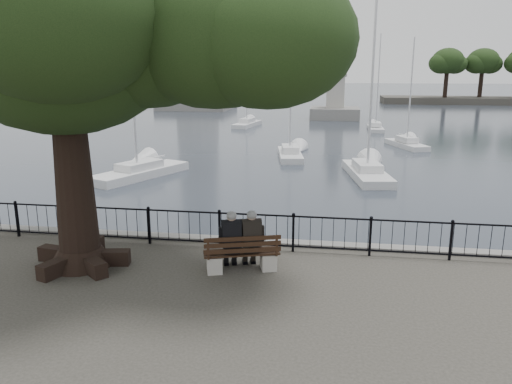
% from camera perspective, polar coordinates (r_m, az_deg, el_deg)
% --- Properties ---
extents(harbor, '(260.00, 260.00, 1.20)m').
position_cam_1_polar(harbor, '(14.22, 0.31, -7.76)').
color(harbor, slate).
rests_on(harbor, ground).
extents(railing, '(22.06, 0.06, 1.00)m').
position_cam_1_polar(railing, '(13.39, -0.00, -4.33)').
color(railing, black).
rests_on(railing, ground).
extents(bench, '(1.90, 1.06, 0.96)m').
position_cam_1_polar(bench, '(12.08, -1.64, -7.53)').
color(bench, '#A09B91').
rests_on(bench, ground).
extents(person_left, '(0.59, 0.83, 1.52)m').
position_cam_1_polar(person_left, '(12.03, -2.84, -5.79)').
color(person_left, black).
rests_on(person_left, ground).
extents(person_right, '(0.59, 0.83, 1.52)m').
position_cam_1_polar(person_right, '(12.08, -0.59, -5.68)').
color(person_right, black).
rests_on(person_right, ground).
extents(tree, '(10.69, 7.47, 8.73)m').
position_cam_1_polar(tree, '(12.19, -17.69, 17.96)').
color(tree, black).
rests_on(tree, ground).
extents(lighthouse, '(9.96, 9.96, 30.48)m').
position_cam_1_polar(lighthouse, '(75.12, -6.98, 19.23)').
color(lighthouse, slate).
rests_on(lighthouse, ground).
extents(lion_monument, '(5.64, 5.64, 8.40)m').
position_cam_1_polar(lion_monument, '(60.12, 9.03, 10.25)').
color(lion_monument, slate).
rests_on(lion_monument, ground).
extents(sailboat_a, '(4.04, 6.36, 11.07)m').
position_cam_1_polar(sailboat_a, '(27.93, -13.13, 2.31)').
color(sailboat_a, silver).
rests_on(sailboat_a, ground).
extents(sailboat_b, '(2.16, 5.26, 11.34)m').
position_cam_1_polar(sailboat_b, '(33.23, 3.91, 4.51)').
color(sailboat_b, silver).
rests_on(sailboat_b, ground).
extents(sailboat_c, '(2.60, 6.23, 10.92)m').
position_cam_1_polar(sailboat_c, '(27.77, 12.54, 2.27)').
color(sailboat_c, silver).
rests_on(sailboat_c, ground).
extents(sailboat_d, '(2.89, 4.97, 8.12)m').
position_cam_1_polar(sailboat_d, '(39.38, 16.80, 5.32)').
color(sailboat_d, silver).
rests_on(sailboat_d, ground).
extents(sailboat_g, '(1.34, 4.62, 9.02)m').
position_cam_1_polar(sailboat_g, '(49.39, 13.49, 7.19)').
color(sailboat_g, silver).
rests_on(sailboat_g, ground).
extents(sailboat_h, '(2.35, 5.58, 11.66)m').
position_cam_1_polar(sailboat_h, '(51.65, -1.00, 7.90)').
color(sailboat_h, silver).
rests_on(sailboat_h, ground).
extents(far_shore, '(30.00, 8.60, 9.18)m').
position_cam_1_polar(far_shore, '(92.60, 24.15, 11.65)').
color(far_shore, '#32302A').
rests_on(far_shore, ground).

